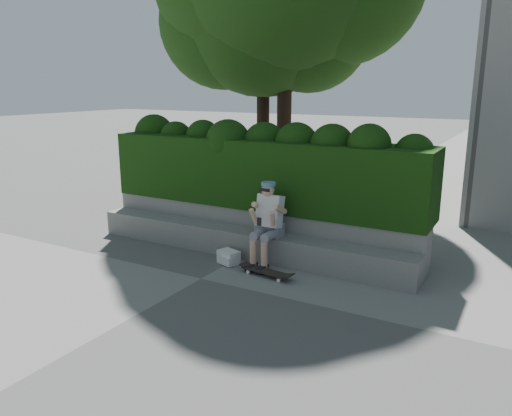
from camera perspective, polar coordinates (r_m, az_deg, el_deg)
The scene contains 9 objects.
ground at distance 7.76m, azimuth -6.29°, elevation -8.03°, with size 80.00×80.00×0.00m, color slate.
bench_ledge at distance 8.66m, azimuth -1.49°, elevation -4.00°, with size 6.00×0.45×0.45m, color gray.
planter_wall at distance 9.01m, azimuth 0.07°, elevation -2.28°, with size 6.00×0.50×0.75m, color gray.
hedge at distance 8.98m, azimuth 0.78°, elevation 4.05°, with size 6.00×1.00×1.20m, color black.
tree_right at distance 13.37m, azimuth 0.85°, elevation 21.91°, with size 4.39×4.39×6.95m.
person at distance 8.08m, azimuth 1.37°, elevation -1.41°, with size 0.40×0.76×1.38m.
skateboard at distance 7.79m, azimuth 1.20°, elevation -7.29°, with size 0.84×0.30×0.09m.
backpack_plaid at distance 8.24m, azimuth 0.84°, elevation -1.83°, with size 0.28×0.15×0.41m, color #B4B5B9.
backpack_ground at distance 8.32m, azimuth -3.14°, elevation -5.62°, with size 0.34×0.24×0.22m, color white.
Camera 1 is at (4.26, -5.80, 2.89)m, focal length 35.00 mm.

